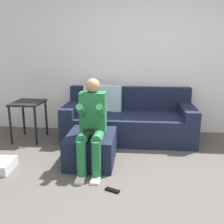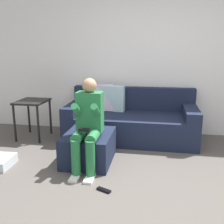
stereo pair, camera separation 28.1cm
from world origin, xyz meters
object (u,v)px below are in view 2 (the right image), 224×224
ottoman (89,147)px  remote_near_ottoman (104,190)px  person_seated (88,122)px  side_table (32,107)px  couch_sectional (130,121)px

ottoman → remote_near_ottoman: 0.81m
person_seated → side_table: (-1.21, 0.96, -0.07)m
ottoman → remote_near_ottoman: size_ratio=4.67×
ottoman → person_seated: person_seated is taller
side_table → remote_near_ottoman: bearing=-44.5°
person_seated → side_table: person_seated is taller
couch_sectional → ottoman: bearing=-113.4°
couch_sectional → side_table: couch_sectional is taller
ottoman → remote_near_ottoman: ottoman is taller
person_seated → couch_sectional: bearing=72.2°
person_seated → side_table: 1.55m
couch_sectional → person_seated: (-0.39, -1.21, 0.30)m
person_seated → remote_near_ottoman: 0.84m
couch_sectional → side_table: bearing=-171.3°
ottoman → side_table: side_table is taller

